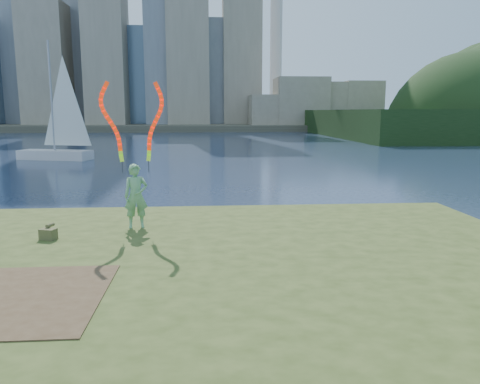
{
  "coord_description": "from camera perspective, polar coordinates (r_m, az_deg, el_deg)",
  "views": [
    {
      "loc": [
        1.09,
        -10.6,
        3.78
      ],
      "look_at": [
        1.96,
        1.0,
        1.77
      ],
      "focal_mm": 35.0,
      "sensor_mm": 36.0,
      "label": 1
    }
  ],
  "objects": [
    {
      "name": "sailboat",
      "position": [
        39.67,
        -21.33,
        5.97
      ],
      "size": [
        6.08,
        3.33,
        9.19
      ],
      "rotation": [
        0.0,
        0.0,
        -0.28
      ],
      "color": "silver",
      "rests_on": "ground"
    },
    {
      "name": "grassy_knoll",
      "position": [
        9.05,
        -11.13,
        -12.73
      ],
      "size": [
        20.0,
        18.0,
        0.8
      ],
      "color": "#344217",
      "rests_on": "ground"
    },
    {
      "name": "canvas_bag",
      "position": [
        11.94,
        -22.33,
        -4.7
      ],
      "size": [
        0.42,
        0.47,
        0.34
      ],
      "rotation": [
        0.0,
        0.0,
        -0.33
      ],
      "color": "#424323",
      "rests_on": "grassy_knoll"
    },
    {
      "name": "far_shore",
      "position": [
        105.65,
        -4.93,
        8.05
      ],
      "size": [
        320.0,
        40.0,
        1.2
      ],
      "primitive_type": "cube",
      "color": "#484335",
      "rests_on": "ground"
    },
    {
      "name": "woman_with_ribbons",
      "position": [
        12.26,
        -12.64,
        2.2
      ],
      "size": [
        2.03,
        0.57,
        4.04
      ],
      "rotation": [
        0.0,
        0.0,
        0.19
      ],
      "color": "#14751D",
      "rests_on": "grassy_knoll"
    },
    {
      "name": "dirt_patch",
      "position": [
        8.62,
        -26.96,
        -11.46
      ],
      "size": [
        3.2,
        3.0,
        0.02
      ],
      "primitive_type": "cube",
      "color": "#47331E",
      "rests_on": "grassy_knoll"
    },
    {
      "name": "ground",
      "position": [
        11.3,
        -9.7,
        -9.87
      ],
      "size": [
        320.0,
        320.0,
        0.0
      ],
      "primitive_type": "plane",
      "color": "#18243C",
      "rests_on": "ground"
    }
  ]
}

